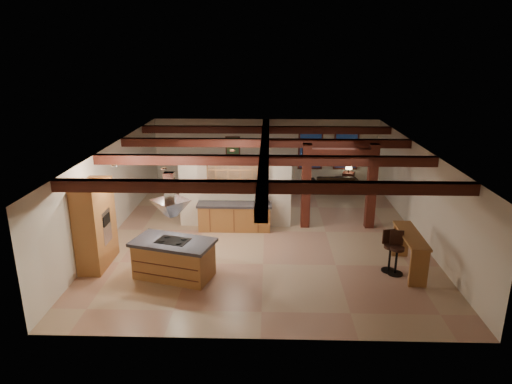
# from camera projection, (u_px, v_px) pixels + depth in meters

# --- Properties ---
(ground) EXTENTS (12.00, 12.00, 0.00)m
(ground) POSITION_uv_depth(u_px,v_px,m) (264.00, 231.00, 15.36)
(ground) COLOR tan
(ground) RESTS_ON ground
(room_walls) EXTENTS (12.00, 12.00, 12.00)m
(room_walls) POSITION_uv_depth(u_px,v_px,m) (264.00, 180.00, 14.83)
(room_walls) COLOR beige
(room_walls) RESTS_ON ground
(ceiling_beams) EXTENTS (10.00, 12.00, 0.28)m
(ceiling_beams) POSITION_uv_depth(u_px,v_px,m) (265.00, 151.00, 14.54)
(ceiling_beams) COLOR #38120E
(ceiling_beams) RESTS_ON room_walls
(timber_posts) EXTENTS (2.50, 0.30, 2.90)m
(timber_posts) POSITION_uv_depth(u_px,v_px,m) (339.00, 177.00, 15.24)
(timber_posts) COLOR #38120E
(timber_posts) RESTS_ON ground
(partition_wall) EXTENTS (3.80, 0.18, 2.20)m
(partition_wall) POSITION_uv_depth(u_px,v_px,m) (235.00, 195.00, 15.54)
(partition_wall) COLOR beige
(partition_wall) RESTS_ON ground
(pantry_cabinet) EXTENTS (0.67, 1.60, 2.40)m
(pantry_cabinet) POSITION_uv_depth(u_px,v_px,m) (95.00, 225.00, 12.66)
(pantry_cabinet) COLOR brown
(pantry_cabinet) RESTS_ON ground
(back_counter) EXTENTS (2.50, 0.66, 0.94)m
(back_counter) POSITION_uv_depth(u_px,v_px,m) (235.00, 216.00, 15.35)
(back_counter) COLOR brown
(back_counter) RESTS_ON ground
(upper_display_cabinet) EXTENTS (1.80, 0.36, 0.95)m
(upper_display_cabinet) POSITION_uv_depth(u_px,v_px,m) (235.00, 176.00, 15.13)
(upper_display_cabinet) COLOR brown
(upper_display_cabinet) RESTS_ON partition_wall
(range_hood) EXTENTS (1.10, 1.10, 1.40)m
(range_hood) POSITION_uv_depth(u_px,v_px,m) (171.00, 214.00, 11.77)
(range_hood) COLOR silver
(range_hood) RESTS_ON room_walls
(back_windows) EXTENTS (2.70, 0.07, 1.70)m
(back_windows) POSITION_uv_depth(u_px,v_px,m) (328.00, 151.00, 20.49)
(back_windows) COLOR #38120E
(back_windows) RESTS_ON room_walls
(framed_art) EXTENTS (0.65, 0.05, 0.85)m
(framed_art) POSITION_uv_depth(u_px,v_px,m) (233.00, 146.00, 20.56)
(framed_art) COLOR #38120E
(framed_art) RESTS_ON room_walls
(recessed_cans) EXTENTS (3.16, 2.46, 0.03)m
(recessed_cans) POSITION_uv_depth(u_px,v_px,m) (173.00, 161.00, 12.73)
(recessed_cans) COLOR silver
(recessed_cans) RESTS_ON room_walls
(kitchen_island) EXTENTS (2.35, 1.68, 1.06)m
(kitchen_island) POSITION_uv_depth(u_px,v_px,m) (174.00, 258.00, 12.14)
(kitchen_island) COLOR brown
(kitchen_island) RESTS_ON ground
(dining_table) EXTENTS (2.07, 1.34, 0.68)m
(dining_table) POSITION_uv_depth(u_px,v_px,m) (258.00, 193.00, 18.37)
(dining_table) COLOR #3C200F
(dining_table) RESTS_ON ground
(sofa) EXTENTS (2.18, 1.02, 0.62)m
(sofa) POSITION_uv_depth(u_px,v_px,m) (334.00, 182.00, 19.95)
(sofa) COLOR black
(sofa) RESTS_ON ground
(microwave) EXTENTS (0.44, 0.34, 0.22)m
(microwave) POSITION_uv_depth(u_px,v_px,m) (261.00, 201.00, 15.16)
(microwave) COLOR silver
(microwave) RESTS_ON back_counter
(bar_counter) EXTENTS (0.56, 2.06, 1.08)m
(bar_counter) POSITION_uv_depth(u_px,v_px,m) (410.00, 246.00, 12.43)
(bar_counter) COLOR brown
(bar_counter) RESTS_ON ground
(side_table) EXTENTS (0.61, 0.61, 0.62)m
(side_table) POSITION_uv_depth(u_px,v_px,m) (348.00, 179.00, 20.39)
(side_table) COLOR #38120E
(side_table) RESTS_ON ground
(table_lamp) EXTENTS (0.30, 0.30, 0.36)m
(table_lamp) POSITION_uv_depth(u_px,v_px,m) (349.00, 167.00, 20.22)
(table_lamp) COLOR black
(table_lamp) RESTS_ON side_table
(bar_stool_a) EXTENTS (0.42, 0.42, 1.20)m
(bar_stool_a) POSITION_uv_depth(u_px,v_px,m) (396.00, 253.00, 12.28)
(bar_stool_a) COLOR black
(bar_stool_a) RESTS_ON ground
(bar_stool_b) EXTENTS (0.41, 0.43, 1.16)m
(bar_stool_b) POSITION_uv_depth(u_px,v_px,m) (390.00, 251.00, 12.46)
(bar_stool_b) COLOR black
(bar_stool_b) RESTS_ON ground
(dining_chairs) EXTENTS (1.71, 1.71, 1.05)m
(dining_chairs) POSITION_uv_depth(u_px,v_px,m) (258.00, 188.00, 18.31)
(dining_chairs) COLOR #38120E
(dining_chairs) RESTS_ON ground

